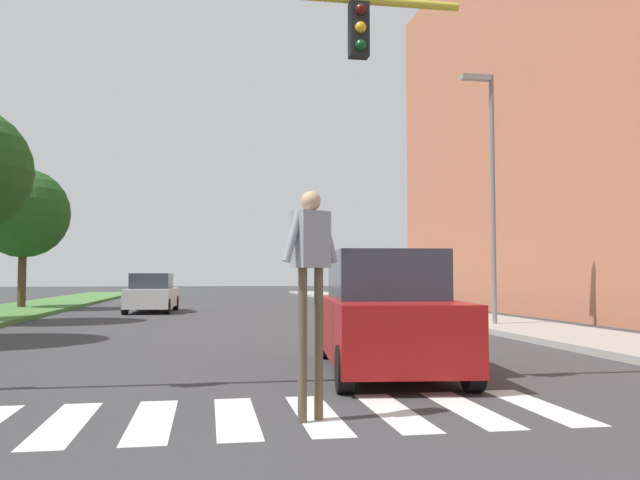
# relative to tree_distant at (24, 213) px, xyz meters

# --- Properties ---
(ground_plane) EXTENTS (140.00, 140.00, 0.00)m
(ground_plane) POSITION_rel_tree_distant_xyz_m (8.69, -1.76, -4.43)
(ground_plane) COLOR #38383A
(crosswalk) EXTENTS (7.65, 2.20, 0.01)m
(crosswalk) POSITION_rel_tree_distant_xyz_m (8.69, -24.28, -4.43)
(crosswalk) COLOR silver
(crosswalk) RESTS_ON ground_plane
(median_strip) EXTENTS (4.04, 64.00, 0.15)m
(median_strip) POSITION_rel_tree_distant_xyz_m (0.19, -3.76, -4.36)
(median_strip) COLOR #477A38
(median_strip) RESTS_ON ground_plane
(tree_distant) EXTENTS (4.10, 4.10, 6.35)m
(tree_distant) POSITION_rel_tree_distant_xyz_m (0.00, 0.00, 0.00)
(tree_distant) COLOR #4C3823
(tree_distant) RESTS_ON median_strip
(sidewalk_right) EXTENTS (3.00, 64.00, 0.15)m
(sidewalk_right) POSITION_rel_tree_distant_xyz_m (17.29, -3.76, -4.36)
(sidewalk_right) COLOR #9E9991
(sidewalk_right) RESTS_ON ground_plane
(street_lamp_right) EXTENTS (1.02, 0.24, 7.50)m
(street_lamp_right) POSITION_rel_tree_distant_xyz_m (16.69, -13.36, 0.16)
(street_lamp_right) COLOR slate
(street_lamp_right) RESTS_ON sidewalk_right
(pedestrian_performer) EXTENTS (0.70, 0.43, 2.49)m
(pedestrian_performer) POSITION_rel_tree_distant_xyz_m (9.47, -24.60, -2.77)
(pedestrian_performer) COLOR brown
(pedestrian_performer) RESTS_ON ground_plane
(suv_crossing) EXTENTS (2.43, 4.78, 1.97)m
(suv_crossing) POSITION_rel_tree_distant_xyz_m (11.25, -21.22, -3.50)
(suv_crossing) COLOR maroon
(suv_crossing) RESTS_ON ground_plane
(sedan_midblock) EXTENTS (2.09, 4.52, 1.67)m
(sedan_midblock) POSITION_rel_tree_distant_xyz_m (6.01, -2.70, -3.66)
(sedan_midblock) COLOR silver
(sedan_midblock) RESTS_ON ground_plane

